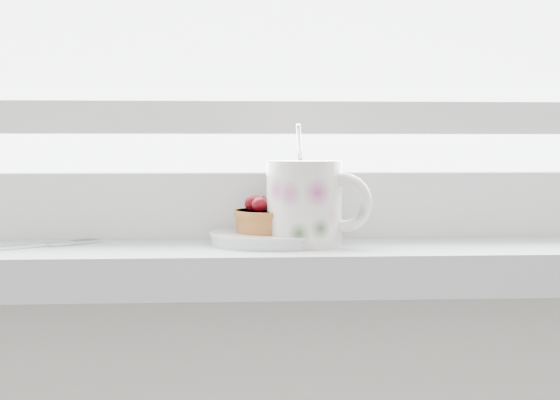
{
  "coord_description": "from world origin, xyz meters",
  "views": [
    {
      "loc": [
        -0.01,
        1.11,
        1.04
      ],
      "look_at": [
        0.03,
        1.88,
        0.99
      ],
      "focal_mm": 50.0,
      "sensor_mm": 36.0,
      "label": 1
    }
  ],
  "objects": [
    {
      "name": "raspberry_tart",
      "position": [
        0.02,
        1.9,
        0.97
      ],
      "size": [
        0.07,
        0.07,
        0.04
      ],
      "color": "brown",
      "rests_on": "saucer"
    },
    {
      "name": "floral_mug",
      "position": [
        0.06,
        1.88,
        0.98
      ],
      "size": [
        0.12,
        0.1,
        0.12
      ],
      "color": "silver",
      "rests_on": "windowsill"
    },
    {
      "name": "fork",
      "position": [
        -0.22,
        1.87,
        0.94
      ],
      "size": [
        0.15,
        0.12,
        0.0
      ],
      "color": "silver",
      "rests_on": "windowsill"
    },
    {
      "name": "saucer",
      "position": [
        0.02,
        1.9,
        0.95
      ],
      "size": [
        0.12,
        0.12,
        0.01
      ],
      "primitive_type": "cylinder",
      "color": "silver",
      "rests_on": "windowsill"
    }
  ]
}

